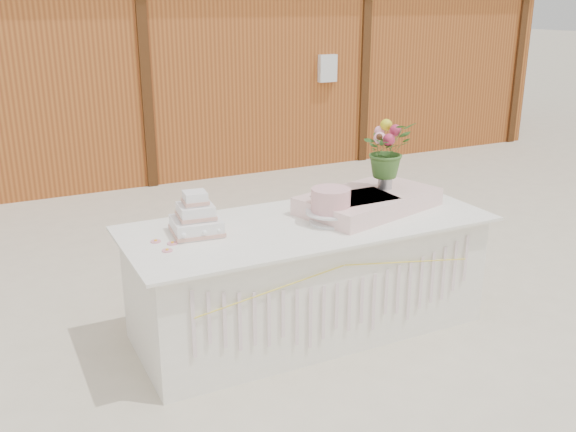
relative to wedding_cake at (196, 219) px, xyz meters
The scene contains 9 objects.
ground 1.13m from the wedding_cake, ahead, with size 80.00×80.00×0.00m, color beige.
barn 5.98m from the wedding_cake, 83.10° to the left, with size 12.60×4.60×3.30m.
cake_table 0.87m from the wedding_cake, ahead, with size 2.40×1.00×0.77m.
wedding_cake is the anchor object (origin of this frame).
pink_cake_stand 0.86m from the wedding_cake, 13.24° to the right, with size 0.32×0.32×0.23m.
satin_runner 1.22m from the wedding_cake, ahead, with size 0.95×0.55×0.12m, color #FFD1CD.
flower_vase 1.38m from the wedding_cake, ahead, with size 0.10×0.10×0.13m, color #ABAAAF.
bouquet 1.42m from the wedding_cake, ahead, with size 0.35×0.30×0.38m, color #3E6A2A.
loose_flowers 0.26m from the wedding_cake, 161.08° to the right, with size 0.12×0.30×0.02m, color pink, non-canonical shape.
Camera 1 is at (-1.88, -3.47, 2.13)m, focal length 40.00 mm.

